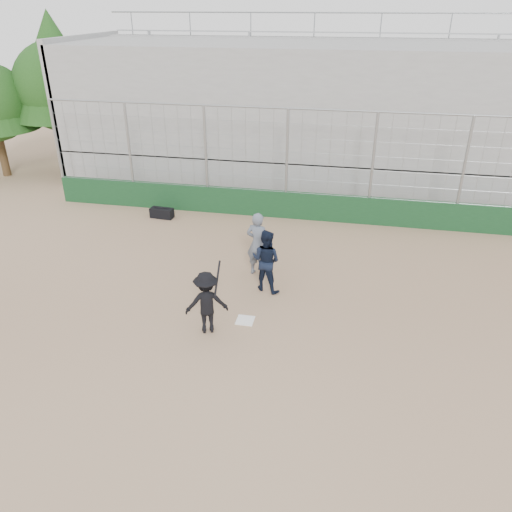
% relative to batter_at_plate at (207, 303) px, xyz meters
% --- Properties ---
extents(ground, '(90.00, 90.00, 0.00)m').
position_rel_batter_at_plate_xyz_m(ground, '(0.81, 0.58, -0.81)').
color(ground, brown).
rests_on(ground, ground).
extents(home_plate, '(0.44, 0.44, 0.02)m').
position_rel_batter_at_plate_xyz_m(home_plate, '(0.81, 0.58, -0.79)').
color(home_plate, white).
rests_on(home_plate, ground).
extents(backstop, '(18.10, 0.25, 4.04)m').
position_rel_batter_at_plate_xyz_m(backstop, '(0.81, 7.58, 0.15)').
color(backstop, '#103318').
rests_on(backstop, ground).
extents(bleachers, '(20.25, 6.70, 6.98)m').
position_rel_batter_at_plate_xyz_m(bleachers, '(0.81, 12.53, 2.12)').
color(bleachers, gray).
rests_on(bleachers, ground).
extents(tree_left, '(4.48, 4.48, 7.00)m').
position_rel_batter_at_plate_xyz_m(tree_left, '(-10.19, 11.58, 3.58)').
color(tree_left, '#352413').
rests_on(tree_left, ground).
extents(batter_at_plate, '(1.18, 0.92, 1.78)m').
position_rel_batter_at_plate_xyz_m(batter_at_plate, '(0.00, 0.00, 0.00)').
color(batter_at_plate, black).
rests_on(batter_at_plate, ground).
extents(catcher_crouched, '(1.08, 0.97, 1.23)m').
position_rel_batter_at_plate_xyz_m(catcher_crouched, '(1.04, 2.20, -0.19)').
color(catcher_crouched, black).
rests_on(catcher_crouched, ground).
extents(umpire, '(0.81, 0.63, 1.76)m').
position_rel_batter_at_plate_xyz_m(umpire, '(0.65, 3.05, 0.07)').
color(umpire, slate).
rests_on(umpire, ground).
extents(equipment_bag, '(0.89, 0.44, 0.41)m').
position_rel_batter_at_plate_xyz_m(equipment_bag, '(-3.72, 6.63, -0.62)').
color(equipment_bag, black).
rests_on(equipment_bag, ground).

